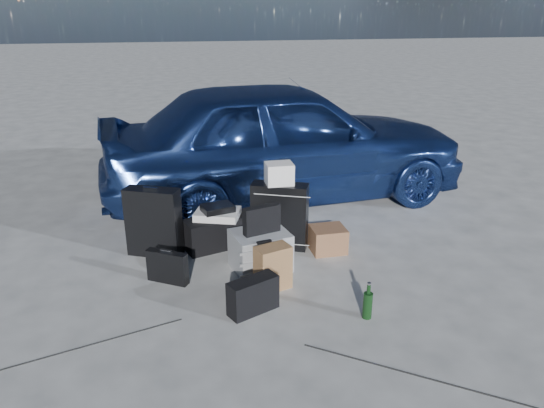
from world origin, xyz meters
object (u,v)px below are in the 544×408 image
Objects in this scene: briefcase at (167,267)px; green_bottle at (368,301)px; suitcase_left at (154,222)px; duffel_bag at (217,233)px; cardboard_box at (328,239)px; pelican_case at (260,250)px; suitcase_right at (280,216)px; car at (284,140)px.

green_bottle is at bearing 1.59° from briefcase.
suitcase_left is 1.07× the size of duffel_bag.
pelican_case is at bearing -161.63° from cardboard_box.
suitcase_left is at bearing 138.99° from green_bottle.
briefcase is 0.60× the size of duffel_bag.
duffel_bag is at bearing -166.54° from suitcase_right.
car is at bearing 58.89° from pelican_case.
briefcase reaches higher than cardboard_box.
suitcase_right is at bearing 107.01° from green_bottle.
car is at bearing 34.74° from duffel_bag.
suitcase_left is at bearing 171.94° from cardboard_box.
suitcase_left is (-1.00, 0.49, 0.16)m from pelican_case.
suitcase_right is 2.00× the size of cardboard_box.
car is 1.53m from suitcase_right.
suitcase_right is at bearing 20.73° from suitcase_left.
pelican_case is at bearing -99.87° from suitcase_right.
suitcase_right reaches higher than briefcase.
pelican_case is 1.50× the size of cardboard_box.
duffel_bag is 1.16m from cardboard_box.
pelican_case is (-0.61, -1.88, -0.59)m from car.
suitcase_left reaches higher than briefcase.
briefcase is at bearing 174.22° from pelican_case.
duffel_bag is at bearing 27.30° from suitcase_left.
duffel_bag is (-0.98, -1.34, -0.61)m from car.
green_bottle is (1.60, -0.89, 0.00)m from briefcase.
cardboard_box is (1.74, -0.25, -0.22)m from suitcase_left.
briefcase is 1.30m from suitcase_right.
car reaches higher than duffel_bag.
duffel_bag is 1.89m from green_bottle.
pelican_case is at bearing 125.69° from green_bottle.
car is 14.68× the size of green_bottle.
suitcase_left reaches higher than cardboard_box.
green_bottle is (0.72, -1.00, -0.03)m from pelican_case.
suitcase_left is at bearing 132.05° from briefcase.
cardboard_box is 1.25m from green_bottle.
green_bottle is at bearing -51.17° from suitcase_right.
cardboard_box is at bearing 14.74° from suitcase_left.
cardboard_box is at bearing -1.41° from suitcase_right.
car is 8.79× the size of pelican_case.
green_bottle is (0.44, -1.45, -0.19)m from suitcase_right.
briefcase is 0.83m from duffel_bag.
car is 2.06m from pelican_case.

